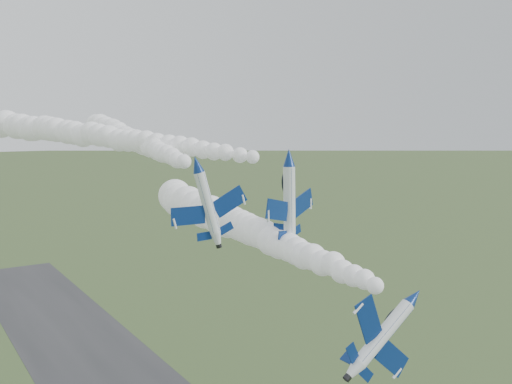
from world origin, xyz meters
TOP-DOWN VIEW (x-y plane):
  - jet_lead at (9.17, -2.89)m, footprint 5.58×11.39m
  - smoke_trail_jet_lead at (10.02, 27.97)m, footprint 6.29×57.55m
  - jet_pair_left at (-2.36, 19.44)m, footprint 9.25×11.32m
  - smoke_trail_jet_pair_left at (3.58, 57.66)m, footprint 15.40×72.19m
  - jet_pair_right at (10.52, 19.15)m, footprint 10.93×12.54m
  - smoke_trail_jet_pair_right at (-2.57, 51.56)m, footprint 27.99×60.47m

SIDE VIEW (x-z plane):
  - jet_lead at x=9.17m, z-range 27.23..34.98m
  - smoke_trail_jet_lead at x=10.02m, z-range 29.69..35.65m
  - jet_pair_left at x=-2.36m, z-range 41.15..44.60m
  - jet_pair_right at x=10.52m, z-range 41.61..44.84m
  - smoke_trail_jet_pair_left at x=3.58m, z-range 42.52..47.45m
  - smoke_trail_jet_pair_right at x=-2.57m, z-range 42.89..47.77m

